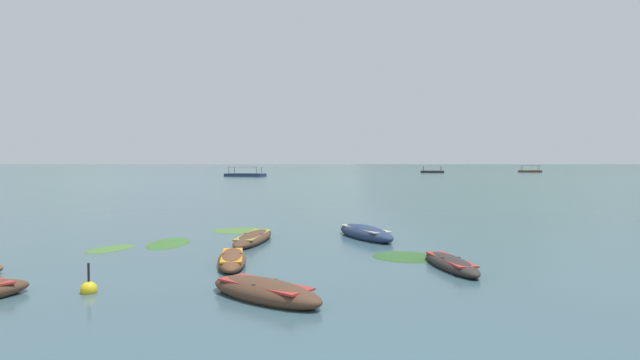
# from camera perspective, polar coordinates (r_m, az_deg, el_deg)

# --- Properties ---
(ground_plane) EXTENTS (6000.00, 6000.00, 0.00)m
(ground_plane) POSITION_cam_1_polar(r_m,az_deg,el_deg) (1505.92, -1.83, 1.84)
(ground_plane) COLOR #385660
(mountain_1) EXTENTS (792.90, 792.90, 267.00)m
(mountain_1) POSITION_cam_1_polar(r_m,az_deg,el_deg) (2301.04, -26.83, 5.00)
(mountain_1) COLOR slate
(mountain_1) RESTS_ON ground
(mountain_2) EXTENTS (1138.76, 1138.76, 322.01)m
(mountain_2) POSITION_cam_1_polar(r_m,az_deg,el_deg) (2131.39, -0.39, 6.21)
(mountain_2) COLOR slate
(mountain_2) RESTS_ON ground
(mountain_3) EXTENTS (1502.33, 1502.33, 515.51)m
(mountain_3) POSITION_cam_1_polar(r_m,az_deg,el_deg) (2150.73, 19.08, 8.65)
(mountain_3) COLOR #56665B
(mountain_3) RESTS_ON ground
(rowboat_0) EXTENTS (1.30, 3.70, 0.51)m
(rowboat_0) POSITION_cam_1_polar(r_m,az_deg,el_deg) (17.30, -9.77, -8.74)
(rowboat_0) COLOR brown
(rowboat_0) RESTS_ON ground
(rowboat_1) EXTENTS (3.43, 3.21, 0.63)m
(rowboat_1) POSITION_cam_1_polar(r_m,az_deg,el_deg) (12.92, -6.16, -12.25)
(rowboat_1) COLOR #4C3323
(rowboat_1) RESTS_ON ground
(rowboat_2) EXTENTS (1.87, 4.63, 0.52)m
(rowboat_2) POSITION_cam_1_polar(r_m,az_deg,el_deg) (21.88, -7.46, -6.47)
(rowboat_2) COLOR #4C3323
(rowboat_2) RESTS_ON ground
(rowboat_4) EXTENTS (2.74, 4.45, 0.71)m
(rowboat_4) POSITION_cam_1_polar(r_m,az_deg,el_deg) (22.94, 5.07, -5.92)
(rowboat_4) COLOR navy
(rowboat_4) RESTS_ON ground
(rowboat_6) EXTENTS (1.36, 3.70, 0.49)m
(rowboat_6) POSITION_cam_1_polar(r_m,az_deg,el_deg) (16.94, 14.38, -9.02)
(rowboat_6) COLOR #2D2826
(rowboat_6) RESTS_ON ground
(ferry_0) EXTENTS (7.47, 3.53, 2.54)m
(ferry_0) POSITION_cam_1_polar(r_m,az_deg,el_deg) (186.91, 22.38, 0.92)
(ferry_0) COLOR brown
(ferry_0) RESTS_ON ground
(ferry_1) EXTENTS (7.62, 3.67, 2.54)m
(ferry_1) POSITION_cam_1_polar(r_m,az_deg,el_deg) (169.05, 12.41, 0.93)
(ferry_1) COLOR #2D2826
(ferry_1) RESTS_ON ground
(ferry_2) EXTENTS (10.21, 6.71, 2.54)m
(ferry_2) POSITION_cam_1_polar(r_m,az_deg,el_deg) (123.93, -8.34, 0.60)
(ferry_2) COLOR navy
(ferry_2) RESTS_ON ground
(mooring_buoy) EXTENTS (0.42, 0.42, 0.90)m
(mooring_buoy) POSITION_cam_1_polar(r_m,az_deg,el_deg) (14.74, -24.37, -11.03)
(mooring_buoy) COLOR yellow
(mooring_buoy) RESTS_ON ground
(weed_patch_0) EXTENTS (3.16, 3.01, 0.14)m
(weed_patch_0) POSITION_cam_1_polar(r_m,az_deg,el_deg) (18.64, 9.68, -8.46)
(weed_patch_0) COLOR #2D5628
(weed_patch_0) RESTS_ON ground
(weed_patch_1) EXTENTS (1.72, 3.30, 0.14)m
(weed_patch_1) POSITION_cam_1_polar(r_m,az_deg,el_deg) (22.27, -16.50, -6.81)
(weed_patch_1) COLOR #38662D
(weed_patch_1) RESTS_ON ground
(weed_patch_2) EXTENTS (3.19, 2.51, 0.14)m
(weed_patch_2) POSITION_cam_1_polar(r_m,az_deg,el_deg) (25.61, -8.68, -5.61)
(weed_patch_2) COLOR #477033
(weed_patch_2) RESTS_ON ground
(weed_patch_3) EXTENTS (2.04, 2.54, 0.14)m
(weed_patch_3) POSITION_cam_1_polar(r_m,az_deg,el_deg) (21.60, -22.33, -7.15)
(weed_patch_3) COLOR #477033
(weed_patch_3) RESTS_ON ground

